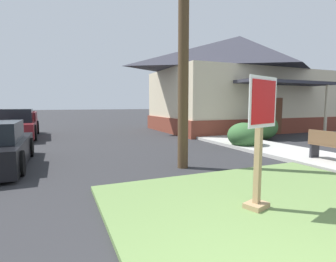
{
  "coord_description": "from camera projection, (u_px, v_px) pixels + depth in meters",
  "views": [
    {
      "loc": [
        -1.44,
        -0.87,
        1.73
      ],
      "look_at": [
        1.09,
        5.06,
        1.05
      ],
      "focal_mm": 27.8,
      "sensor_mm": 36.0,
      "label": 1
    }
  ],
  "objects": [
    {
      "name": "grass_corner_patch",
      "position": [
        307.0,
        219.0,
        3.82
      ],
      "size": [
        5.53,
        5.38,
        0.08
      ],
      "primitive_type": "cube",
      "color": "#668447",
      "rests_on": "ground"
    },
    {
      "name": "sidewalk_strip",
      "position": [
        285.0,
        152.0,
        9.1
      ],
      "size": [
        2.2,
        16.33,
        0.12
      ],
      "primitive_type": "cube",
      "color": "#B2AFA8",
      "rests_on": "ground"
    },
    {
      "name": "stop_sign",
      "position": [
        260.0,
        145.0,
        4.02
      ],
      "size": [
        0.74,
        0.38,
        2.06
      ],
      "color": "#A3845B",
      "rests_on": "grass_corner_patch"
    },
    {
      "name": "manhole_cover",
      "position": [
        144.0,
        214.0,
        4.07
      ],
      "size": [
        0.7,
        0.7,
        0.02
      ],
      "primitive_type": "cylinder",
      "color": "black",
      "rests_on": "ground"
    },
    {
      "name": "pickup_truck_maroon",
      "position": [
        15.0,
        126.0,
        12.99
      ],
      "size": [
        2.12,
        5.15,
        1.48
      ],
      "color": "maroon",
      "rests_on": "ground"
    },
    {
      "name": "corner_house",
      "position": [
        239.0,
        82.0,
        17.35
      ],
      "size": [
        11.17,
        8.17,
        6.15
      ],
      "color": "brown",
      "rests_on": "ground"
    },
    {
      "name": "shrub_near_porch",
      "position": [
        263.0,
        127.0,
        12.55
      ],
      "size": [
        1.37,
        1.37,
        1.23
      ],
      "primitive_type": "ellipsoid",
      "color": "#345E2E",
      "rests_on": "ground"
    },
    {
      "name": "shrub_by_curb",
      "position": [
        244.0,
        135.0,
        10.23
      ],
      "size": [
        1.29,
        1.29,
        0.99
      ],
      "primitive_type": "ellipsoid",
      "color": "#386534",
      "rests_on": "ground"
    }
  ]
}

